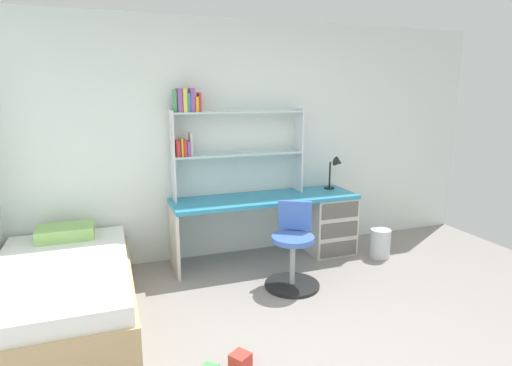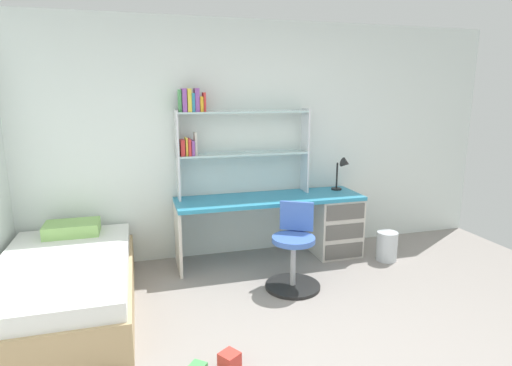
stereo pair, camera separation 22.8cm
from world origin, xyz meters
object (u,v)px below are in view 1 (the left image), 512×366
Objects in this scene: desk_lamp at (336,167)px; toy_block_red_1 at (240,362)px; bed_platform at (62,291)px; waste_bin at (380,243)px; swivel_chair at (293,254)px; desk at (310,219)px; bookshelf_hutch at (220,132)px.

toy_block_red_1 is (-1.75, -1.83, -0.90)m from desk_lamp.
bed_platform is 5.75× the size of waste_bin.
toy_block_red_1 is at bearing -129.37° from swivel_chair.
bed_platform is (-2.91, -0.70, -0.73)m from desk_lamp.
desk_lamp is (0.37, 0.09, 0.56)m from desk.
bookshelf_hutch is 1.44m from desk_lamp.
desk_lamp is 1.20× the size of waste_bin.
toy_block_red_1 is (-0.85, -1.03, -0.26)m from swivel_chair.
desk_lamp is (1.36, -0.08, -0.44)m from bookshelf_hutch.
bookshelf_hutch is at bearing 117.70° from swivel_chair.
bed_platform is at bearing -176.03° from waste_bin.
toy_block_red_1 is (1.16, -1.13, -0.17)m from bed_platform.
bed_platform is at bearing 135.83° from toy_block_red_1.
swivel_chair is at bearing -138.45° from desk_lamp.
desk is 5.27× the size of desk_lamp.
swivel_chair is at bearing -62.30° from bookshelf_hutch.
swivel_chair is at bearing 50.63° from toy_block_red_1.
desk is 6.31× the size of waste_bin.
bookshelf_hutch is 3.74× the size of desk_lamp.
desk_lamp is 1.37m from swivel_chair.
toy_block_red_1 is (-1.38, -1.74, -0.34)m from desk.
desk is at bearing -165.89° from desk_lamp.
waste_bin is at bearing -29.55° from desk.
swivel_chair reaches higher than waste_bin.
swivel_chair is 6.75× the size of toy_block_red_1.
desk is 0.68m from desk_lamp.
swivel_chair is at bearing -165.34° from waste_bin.
swivel_chair reaches higher than desk.
bookshelf_hutch reaches higher than waste_bin.
bed_platform is at bearing 177.31° from swivel_chair.
swivel_chair is (-0.90, -0.80, -0.64)m from desk_lamp.
desk is at bearing 51.62° from toy_block_red_1.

